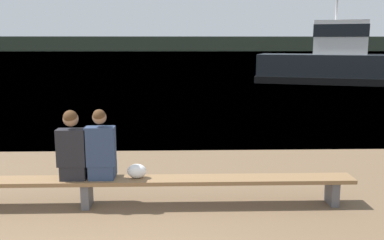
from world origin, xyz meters
name	(u,v)px	position (x,y,z in m)	size (l,w,h in m)	color
water_surface	(175,51)	(0.00, 125.92, 0.00)	(240.00, 240.00, 0.00)	#386084
far_shoreline	(175,44)	(0.00, 122.92, 2.02)	(600.00, 12.00, 4.05)	#384233
bench_main	(86,183)	(-0.25, 2.54, 0.36)	(8.14, 0.40, 0.44)	brown
person_left	(73,149)	(-0.43, 2.55, 0.90)	(0.43, 0.44, 1.06)	black
person_right	(101,150)	(-0.01, 2.55, 0.89)	(0.43, 0.42, 1.07)	navy
shopping_bag	(137,171)	(0.51, 2.56, 0.55)	(0.29, 0.20, 0.22)	white
tugboat_red	(333,64)	(10.56, 22.37, 1.19)	(9.48, 6.11, 7.07)	black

